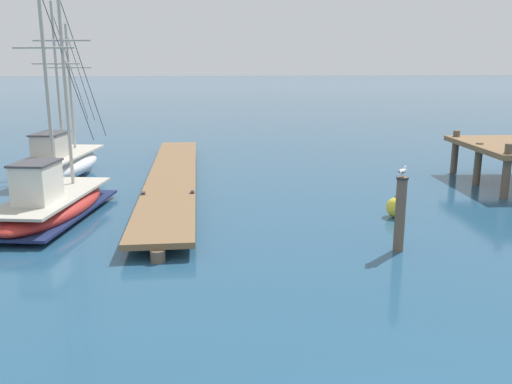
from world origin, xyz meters
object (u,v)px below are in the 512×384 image
Objects in this scene: fishing_boat_1 at (51,202)px; mooring_buoy at (396,207)px; mooring_piling at (400,213)px; perched_seagull at (403,171)px; fishing_boat_0 at (61,162)px.

mooring_buoy is at bearing -3.77° from fishing_boat_1.
fishing_boat_1 is at bearing 158.68° from mooring_piling.
perched_seagull is at bearing -108.46° from mooring_buoy.
mooring_buoy is (11.80, -6.86, -0.36)m from fishing_boat_0.
fishing_boat_1 is 10.33m from perched_seagull.
mooring_piling is (9.52, -3.72, 0.44)m from fishing_boat_1.
fishing_boat_1 is 4.13× the size of mooring_piling.
fishing_boat_0 is at bearing 137.52° from perched_seagull.
mooring_piling is at bearing -21.32° from fishing_boat_1.
fishing_boat_1 is 25.43× the size of perched_seagull.
mooring_buoy is (1.01, 3.03, -1.76)m from perched_seagull.
fishing_boat_1 reaches higher than mooring_buoy.
mooring_piling is (10.79, -9.88, 0.33)m from fishing_boat_0.
perched_seagull reaches higher than mooring_piling.
fishing_boat_1 is 11.45× the size of mooring_buoy.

